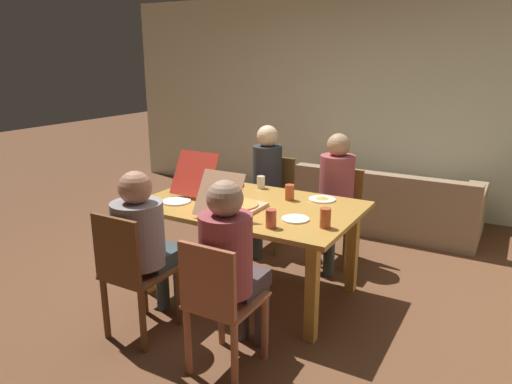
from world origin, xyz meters
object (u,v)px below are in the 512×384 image
couch (388,206)px  pizza_box_0 (211,185)px  drinking_glass_0 (261,182)px  dining_table (250,215)px  plate_2 (295,219)px  chair_3 (271,197)px  pizza_box_1 (235,204)px  plate_0 (322,199)px  drinking_glass_1 (290,192)px  chair_0 (219,304)px  person_1 (334,190)px  person_3 (264,179)px  drinking_glass_2 (271,219)px  plate_1 (176,201)px  person_0 (231,258)px  chair_1 (338,211)px  person_2 (144,237)px  chair_2 (132,273)px  drinking_glass_3 (325,218)px

couch → pizza_box_0: bearing=-119.8°
drinking_glass_0 → dining_table: bearing=-71.6°
dining_table → plate_2: 0.52m
chair_3 → couch: 1.44m
pizza_box_1 → plate_0: size_ratio=2.41×
pizza_box_0 → drinking_glass_1: pizza_box_0 is taller
chair_0 → person_1: bearing=90.0°
chair_3 → person_3: size_ratio=0.72×
plate_0 → drinking_glass_1: size_ratio=1.73×
couch → drinking_glass_1: bearing=-101.2°
drinking_glass_0 → drinking_glass_2: size_ratio=0.85×
plate_0 → plate_1: plate_0 is taller
person_0 → drinking_glass_0: bearing=111.8°
person_0 → person_3: (-0.73, 1.76, 0.01)m
chair_1 → person_0: bearing=-90.0°
drinking_glass_2 → person_2: bearing=-149.2°
dining_table → person_0: 0.97m
pizza_box_1 → couch: 2.43m
person_2 → chair_3: 1.88m
person_0 → chair_2: person_0 is taller
person_1 → plate_1: 1.46m
person_3 → plate_1: 1.15m
chair_3 → plate_2: bearing=-55.4°
chair_1 → plate_1: (-0.93, -1.26, 0.29)m
drinking_glass_2 → couch: size_ratio=0.07×
drinking_glass_2 → plate_1: bearing=171.1°
person_1 → plate_1: person_1 is taller
plate_1 → person_1: bearing=50.5°
plate_2 → drinking_glass_3: size_ratio=1.46×
dining_table → person_2: bearing=-112.4°
person_3 → plate_2: 1.33m
person_0 → person_3: person_3 is taller
plate_2 → drinking_glass_0: size_ratio=1.84×
chair_3 → chair_2: bearing=-90.0°
person_3 → drinking_glass_3: bearing=-45.5°
person_0 → person_1: person_1 is taller
plate_0 → plate_1: 1.19m
chair_2 → pizza_box_1: size_ratio=1.72×
person_1 → chair_2: 2.01m
plate_1 → dining_table: bearing=24.9°
pizza_box_1 → couch: size_ratio=0.27×
drinking_glass_2 → drinking_glass_3: drinking_glass_3 is taller
chair_2 → person_3: (0.00, 1.86, 0.24)m
chair_2 → plate_2: (0.83, 0.82, 0.28)m
chair_2 → pizza_box_0: pizza_box_0 is taller
plate_2 → drinking_glass_3: bearing=-10.4°
chair_1 → drinking_glass_2: bearing=-89.3°
pizza_box_0 → chair_0: bearing=-53.6°
chair_2 → person_1: bearing=68.5°
chair_3 → pizza_box_0: pizza_box_0 is taller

